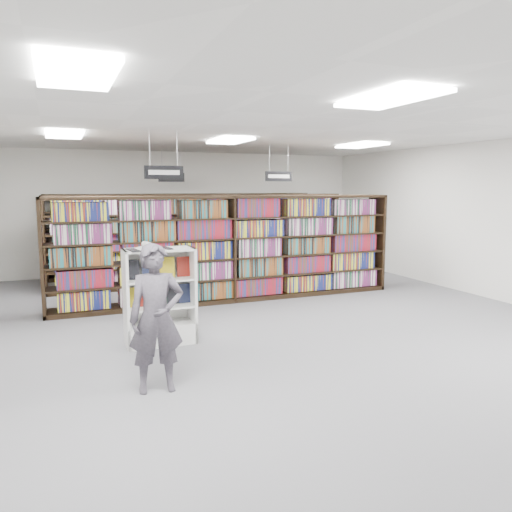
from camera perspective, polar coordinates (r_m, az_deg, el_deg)
name	(u,v)px	position (r m, az deg, el deg)	size (l,w,h in m)	color
floor	(270,326)	(8.32, 1.66, -7.95)	(12.00, 12.00, 0.00)	#5A595F
ceiling	(271,127)	(8.06, 1.76, 14.51)	(10.00, 12.00, 0.10)	silver
wall_back	(182,212)	(13.73, -8.41, 5.00)	(10.00, 0.10, 3.20)	white
wall_right	(502,221)	(11.03, 26.31, 3.59)	(0.10, 12.00, 3.20)	white
bookshelf_row_near	(231,249)	(9.95, -2.92, 0.83)	(7.00, 0.60, 2.10)	black
bookshelf_row_mid	(203,239)	(11.84, -6.08, 1.93)	(7.00, 0.60, 2.10)	black
bookshelf_row_far	(186,233)	(13.48, -8.06, 2.61)	(7.00, 0.60, 2.10)	black
aisle_sign_left	(164,171)	(8.51, -10.47, 9.52)	(0.65, 0.02, 0.80)	#B2B2B7
aisle_sign_right	(279,175)	(11.36, 2.62, 9.19)	(0.65, 0.02, 0.80)	#B2B2B7
aisle_sign_center	(171,176)	(12.63, -9.64, 8.96)	(0.65, 0.02, 0.80)	#B2B2B7
troffer_front_left	(76,73)	(4.43, -19.88, 19.03)	(0.60, 1.20, 0.04)	white
troffer_front_center	(390,98)	(5.47, 15.07, 17.00)	(0.60, 1.20, 0.04)	white
troffer_back_left	(64,135)	(9.38, -21.08, 12.82)	(0.60, 1.20, 0.04)	white
troffer_back_center	(230,141)	(9.91, -3.01, 13.03)	(0.60, 1.20, 0.04)	white
troffer_back_right	(361,145)	(11.25, 11.95, 12.26)	(0.60, 1.20, 0.04)	white
endcap_display	(160,311)	(7.46, -10.94, -6.19)	(1.00, 0.50, 1.40)	white
open_book	(149,247)	(7.16, -12.15, 0.97)	(0.63, 0.42, 0.13)	black
shopper	(156,318)	(5.66, -11.32, -6.99)	(0.61, 0.40, 1.66)	#49444E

